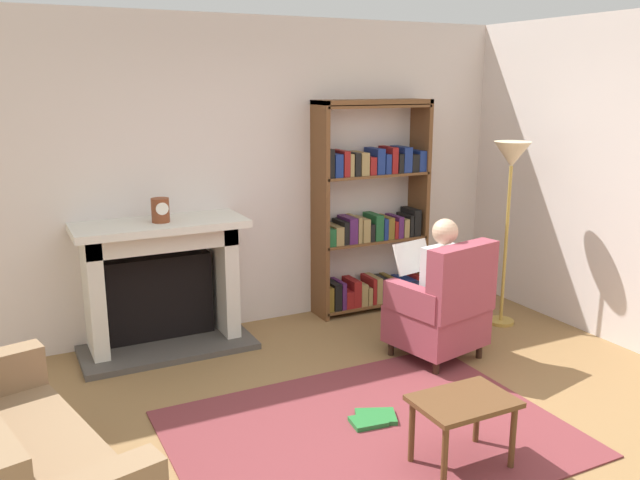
{
  "coord_description": "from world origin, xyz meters",
  "views": [
    {
      "loc": [
        -1.95,
        -2.88,
        2.16
      ],
      "look_at": [
        0.1,
        1.2,
        1.05
      ],
      "focal_mm": 36.84,
      "sensor_mm": 36.0,
      "label": 1
    }
  ],
  "objects_px": {
    "side_table": "(463,409)",
    "floor_lamp": "(511,171)",
    "fireplace": "(161,280)",
    "bookshelf": "(371,215)",
    "armchair_reading": "(443,309)",
    "sofa_floral": "(11,473)",
    "mantel_clock": "(160,210)",
    "seated_reader": "(433,281)"
  },
  "relations": [
    {
      "from": "fireplace",
      "to": "seated_reader",
      "type": "height_order",
      "value": "seated_reader"
    },
    {
      "from": "mantel_clock",
      "to": "floor_lamp",
      "type": "bearing_deg",
      "value": -14.76
    },
    {
      "from": "mantel_clock",
      "to": "side_table",
      "type": "height_order",
      "value": "mantel_clock"
    },
    {
      "from": "floor_lamp",
      "to": "seated_reader",
      "type": "bearing_deg",
      "value": -163.73
    },
    {
      "from": "fireplace",
      "to": "sofa_floral",
      "type": "distance_m",
      "value": 2.35
    },
    {
      "from": "fireplace",
      "to": "seated_reader",
      "type": "relative_size",
      "value": 1.22
    },
    {
      "from": "side_table",
      "to": "floor_lamp",
      "type": "height_order",
      "value": "floor_lamp"
    },
    {
      "from": "side_table",
      "to": "floor_lamp",
      "type": "bearing_deg",
      "value": 43.1
    },
    {
      "from": "bookshelf",
      "to": "sofa_floral",
      "type": "height_order",
      "value": "bookshelf"
    },
    {
      "from": "armchair_reading",
      "to": "side_table",
      "type": "xyz_separation_m",
      "value": [
        -0.81,
        -1.26,
        -0.07
      ]
    },
    {
      "from": "armchair_reading",
      "to": "sofa_floral",
      "type": "bearing_deg",
      "value": 1.39
    },
    {
      "from": "fireplace",
      "to": "floor_lamp",
      "type": "bearing_deg",
      "value": -16.58
    },
    {
      "from": "fireplace",
      "to": "mantel_clock",
      "type": "relative_size",
      "value": 7.27
    },
    {
      "from": "fireplace",
      "to": "side_table",
      "type": "relative_size",
      "value": 2.48
    },
    {
      "from": "sofa_floral",
      "to": "side_table",
      "type": "relative_size",
      "value": 3.25
    },
    {
      "from": "bookshelf",
      "to": "floor_lamp",
      "type": "distance_m",
      "value": 1.33
    },
    {
      "from": "fireplace",
      "to": "sofa_floral",
      "type": "xyz_separation_m",
      "value": [
        -1.21,
        -2.0,
        -0.25
      ]
    },
    {
      "from": "sofa_floral",
      "to": "floor_lamp",
      "type": "bearing_deg",
      "value": -87.79
    },
    {
      "from": "armchair_reading",
      "to": "sofa_floral",
      "type": "distance_m",
      "value": 3.21
    },
    {
      "from": "fireplace",
      "to": "floor_lamp",
      "type": "distance_m",
      "value": 3.12
    },
    {
      "from": "seated_reader",
      "to": "sofa_floral",
      "type": "distance_m",
      "value": 3.22
    },
    {
      "from": "sofa_floral",
      "to": "mantel_clock",
      "type": "bearing_deg",
      "value": -46.07
    },
    {
      "from": "sofa_floral",
      "to": "side_table",
      "type": "height_order",
      "value": "sofa_floral"
    },
    {
      "from": "sofa_floral",
      "to": "floor_lamp",
      "type": "distance_m",
      "value": 4.39
    },
    {
      "from": "fireplace",
      "to": "armchair_reading",
      "type": "relative_size",
      "value": 1.43
    },
    {
      "from": "mantel_clock",
      "to": "sofa_floral",
      "type": "bearing_deg",
      "value": -122.68
    },
    {
      "from": "seated_reader",
      "to": "sofa_floral",
      "type": "relative_size",
      "value": 0.63
    },
    {
      "from": "sofa_floral",
      "to": "side_table",
      "type": "distance_m",
      "value": 2.37
    },
    {
      "from": "bookshelf",
      "to": "armchair_reading",
      "type": "bearing_deg",
      "value": -94.93
    },
    {
      "from": "seated_reader",
      "to": "floor_lamp",
      "type": "xyz_separation_m",
      "value": [
        1.0,
        0.29,
        0.78
      ]
    },
    {
      "from": "armchair_reading",
      "to": "seated_reader",
      "type": "xyz_separation_m",
      "value": [
        -0.02,
        0.11,
        0.2
      ]
    },
    {
      "from": "mantel_clock",
      "to": "seated_reader",
      "type": "bearing_deg",
      "value": -29.23
    },
    {
      "from": "fireplace",
      "to": "mantel_clock",
      "type": "bearing_deg",
      "value": -87.31
    },
    {
      "from": "bookshelf",
      "to": "side_table",
      "type": "relative_size",
      "value": 3.56
    },
    {
      "from": "fireplace",
      "to": "bookshelf",
      "type": "xyz_separation_m",
      "value": [
        2.02,
        0.04,
        0.36
      ]
    },
    {
      "from": "fireplace",
      "to": "armchair_reading",
      "type": "height_order",
      "value": "fireplace"
    },
    {
      "from": "bookshelf",
      "to": "mantel_clock",
      "type": "bearing_deg",
      "value": -176.14
    },
    {
      "from": "fireplace",
      "to": "armchair_reading",
      "type": "distance_m",
      "value": 2.29
    },
    {
      "from": "mantel_clock",
      "to": "side_table",
      "type": "relative_size",
      "value": 0.34
    },
    {
      "from": "fireplace",
      "to": "side_table",
      "type": "bearing_deg",
      "value": -66.6
    },
    {
      "from": "mantel_clock",
      "to": "fireplace",
      "type": "bearing_deg",
      "value": 92.69
    },
    {
      "from": "seated_reader",
      "to": "bookshelf",
      "type": "bearing_deg",
      "value": -108.46
    }
  ]
}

